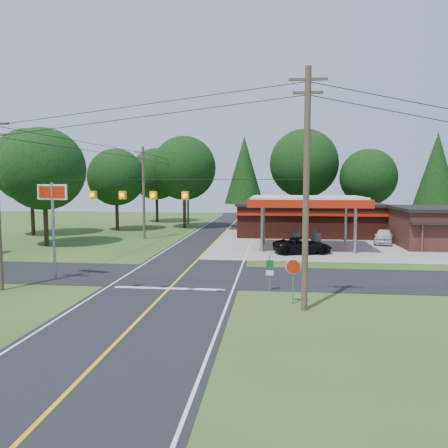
# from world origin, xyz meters

# --- Properties ---
(ground) EXTENTS (120.00, 120.00, 0.00)m
(ground) POSITION_xyz_m (0.00, 0.00, 0.00)
(ground) COLOR #2C4F1C
(ground) RESTS_ON ground
(main_highway) EXTENTS (8.00, 120.00, 0.02)m
(main_highway) POSITION_xyz_m (0.00, 0.00, 0.01)
(main_highway) COLOR black
(main_highway) RESTS_ON ground
(cross_road) EXTENTS (70.00, 7.00, 0.02)m
(cross_road) POSITION_xyz_m (0.00, 0.00, 0.01)
(cross_road) COLOR black
(cross_road) RESTS_ON ground
(lane_center_yellow) EXTENTS (0.15, 110.00, 0.00)m
(lane_center_yellow) POSITION_xyz_m (0.00, 0.00, 0.03)
(lane_center_yellow) COLOR yellow
(lane_center_yellow) RESTS_ON main_highway
(gas_canopy) EXTENTS (10.60, 7.40, 4.88)m
(gas_canopy) POSITION_xyz_m (9.00, 13.00, 4.27)
(gas_canopy) COLOR gray
(gas_canopy) RESTS_ON ground
(convenience_store) EXTENTS (16.40, 7.55, 3.80)m
(convenience_store) POSITION_xyz_m (10.00, 22.98, 1.92)
(convenience_store) COLOR #521F17
(convenience_store) RESTS_ON ground
(utility_pole_near_right) EXTENTS (1.80, 0.30, 11.50)m
(utility_pole_near_right) POSITION_xyz_m (7.50, -7.00, 5.96)
(utility_pole_near_right) COLOR #473828
(utility_pole_near_right) RESTS_ON ground
(utility_pole_far_left) EXTENTS (1.80, 0.30, 10.00)m
(utility_pole_far_left) POSITION_xyz_m (-8.00, 18.00, 5.20)
(utility_pole_far_left) COLOR #473828
(utility_pole_far_left) RESTS_ON ground
(utility_pole_north) EXTENTS (0.30, 0.30, 9.50)m
(utility_pole_north) POSITION_xyz_m (-6.50, 35.00, 4.75)
(utility_pole_north) COLOR #473828
(utility_pole_north) RESTS_ON ground
(overhead_beacons) EXTENTS (17.04, 2.04, 1.03)m
(overhead_beacons) POSITION_xyz_m (-1.00, -6.00, 6.21)
(overhead_beacons) COLOR black
(overhead_beacons) RESTS_ON ground
(treeline_backdrop) EXTENTS (70.27, 51.59, 13.30)m
(treeline_backdrop) POSITION_xyz_m (0.82, 24.01, 7.49)
(treeline_backdrop) COLOR #332316
(treeline_backdrop) RESTS_ON ground
(suv_car) EXTENTS (6.02, 6.02, 1.40)m
(suv_car) POSITION_xyz_m (8.50, 10.00, 0.70)
(suv_car) COLOR black
(suv_car) RESTS_ON ground
(sedan_car) EXTENTS (5.39, 5.39, 1.48)m
(sedan_car) POSITION_xyz_m (17.00, 17.00, 0.74)
(sedan_car) COLOR silver
(sedan_car) RESTS_ON ground
(big_stop_sign) EXTENTS (2.23, 0.64, 6.15)m
(big_stop_sign) POSITION_xyz_m (-7.81, -2.01, 4.50)
(big_stop_sign) COLOR gray
(big_stop_sign) RESTS_ON ground
(octagonal_stop_sign) EXTENTS (0.81, 0.16, 2.34)m
(octagonal_stop_sign) POSITION_xyz_m (7.00, -6.01, 1.74)
(octagonal_stop_sign) COLOR gray
(octagonal_stop_sign) RESTS_ON ground
(route_sign_post) EXTENTS (0.42, 0.10, 2.05)m
(route_sign_post) POSITION_xyz_m (5.80, -3.52, 1.22)
(route_sign_post) COLOR gray
(route_sign_post) RESTS_ON ground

